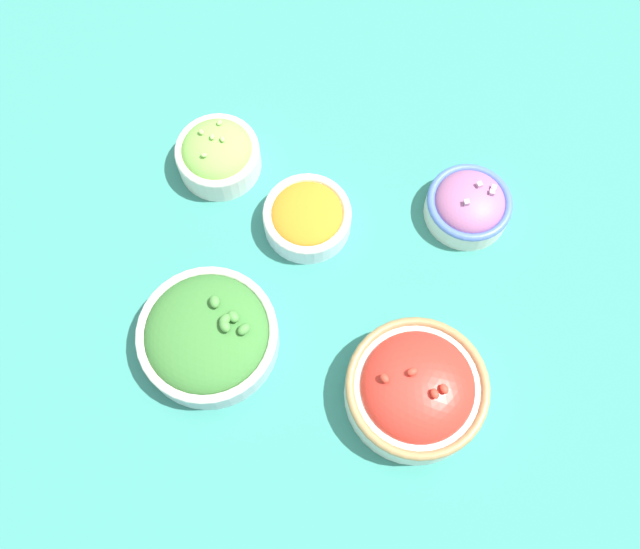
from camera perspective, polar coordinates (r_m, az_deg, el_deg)
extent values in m
plane|color=#337F75|center=(1.02, 0.00, -0.60)|extent=(3.00, 3.00, 0.00)
cylinder|color=silver|center=(1.04, -1.02, 4.46)|extent=(0.13, 0.13, 0.04)
torus|color=silver|center=(1.03, -1.04, 4.91)|extent=(0.13, 0.13, 0.01)
ellipsoid|color=orange|center=(1.03, -1.04, 4.91)|extent=(0.10, 0.10, 0.03)
cylinder|color=#B2C1CC|center=(0.99, -8.88, -5.00)|extent=(0.19, 0.19, 0.04)
torus|color=silver|center=(0.97, -9.06, -4.65)|extent=(0.19, 0.19, 0.01)
ellipsoid|color=#387533|center=(0.97, -9.06, -4.65)|extent=(0.17, 0.17, 0.06)
ellipsoid|color=#47893D|center=(0.94, -6.96, -3.35)|extent=(0.02, 0.02, 0.01)
ellipsoid|color=#47893D|center=(0.93, -7.61, -4.11)|extent=(0.02, 0.02, 0.01)
ellipsoid|color=#47893D|center=(0.93, -7.62, -3.61)|extent=(0.02, 0.02, 0.01)
ellipsoid|color=#47893D|center=(0.93, -6.12, -4.38)|extent=(0.02, 0.02, 0.01)
ellipsoid|color=#47893D|center=(0.94, -8.43, -2.16)|extent=(0.02, 0.02, 0.01)
cylinder|color=silver|center=(0.96, 7.62, -9.20)|extent=(0.19, 0.19, 0.05)
torus|color=#997A4C|center=(0.94, 7.83, -8.87)|extent=(0.19, 0.19, 0.01)
ellipsoid|color=red|center=(0.94, 7.83, -8.87)|extent=(0.15, 0.15, 0.06)
ellipsoid|color=red|center=(0.91, 9.90, -9.00)|extent=(0.02, 0.02, 0.01)
ellipsoid|color=red|center=(0.90, 9.16, -9.39)|extent=(0.02, 0.02, 0.01)
ellipsoid|color=red|center=(0.90, 7.39, -7.73)|extent=(0.02, 0.02, 0.01)
ellipsoid|color=red|center=(0.90, 5.19, -8.27)|extent=(0.02, 0.02, 0.01)
cylinder|color=silver|center=(1.07, 11.71, 5.27)|extent=(0.12, 0.12, 0.04)
torus|color=#4766B7|center=(1.06, 11.89, 5.69)|extent=(0.12, 0.12, 0.01)
ellipsoid|color=#9E5B8E|center=(1.06, 11.89, 5.69)|extent=(0.10, 0.10, 0.05)
cube|color=#C699C1|center=(1.03, 11.65, 5.67)|extent=(0.01, 0.01, 0.01)
cube|color=#C699C1|center=(1.04, 12.63, 7.03)|extent=(0.01, 0.01, 0.01)
cube|color=#C699C1|center=(1.05, 13.73, 6.75)|extent=(0.01, 0.01, 0.01)
cube|color=#C699C1|center=(1.04, 13.60, 6.41)|extent=(0.01, 0.01, 0.01)
cylinder|color=silver|center=(1.10, -8.10, 9.22)|extent=(0.13, 0.13, 0.04)
torus|color=silver|center=(1.08, -8.25, 9.82)|extent=(0.13, 0.13, 0.01)
ellipsoid|color=#7ABC4C|center=(1.08, -8.25, 9.82)|extent=(0.11, 0.11, 0.05)
ellipsoid|color=#99D166|center=(1.05, -9.27, 9.41)|extent=(0.01, 0.01, 0.01)
ellipsoid|color=#99D166|center=(1.06, -8.63, 10.84)|extent=(0.01, 0.01, 0.01)
ellipsoid|color=#99D166|center=(1.07, -8.05, 11.93)|extent=(0.01, 0.01, 0.01)
ellipsoid|color=#99D166|center=(1.07, -9.49, 11.18)|extent=(0.01, 0.01, 0.01)
ellipsoid|color=#99D166|center=(1.05, -7.82, 10.68)|extent=(0.01, 0.01, 0.01)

